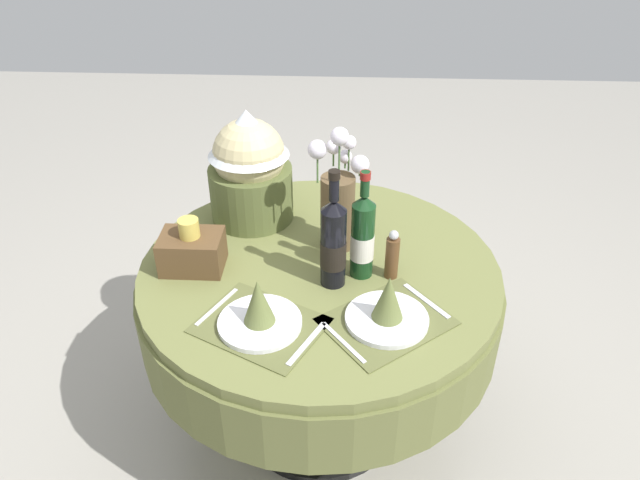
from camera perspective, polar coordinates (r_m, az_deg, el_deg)
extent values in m
plane|color=#9E998E|center=(2.46, -0.03, -16.15)|extent=(8.00, 8.00, 0.00)
cylinder|color=olive|center=(1.98, -0.04, -2.88)|extent=(1.17, 1.17, 0.04)
cylinder|color=#626738|center=(2.05, -0.04, -5.77)|extent=(1.19, 1.19, 0.22)
cylinder|color=black|center=(2.20, -0.04, -10.15)|extent=(0.12, 0.12, 0.65)
cylinder|color=black|center=(2.45, -0.03, -15.92)|extent=(0.61, 0.61, 0.03)
cube|color=brown|center=(1.74, -5.67, -8.00)|extent=(0.42, 0.39, 0.00)
cylinder|color=white|center=(1.74, -5.68, -7.75)|extent=(0.24, 0.24, 0.02)
cone|color=#606B38|center=(1.69, -5.83, -5.77)|extent=(0.09, 0.09, 0.14)
cube|color=silver|center=(1.82, -9.70, -6.20)|extent=(0.10, 0.17, 0.00)
cube|color=silver|center=(1.68, -1.27, -9.72)|extent=(0.10, 0.18, 0.00)
cube|color=brown|center=(1.76, 6.29, -7.63)|extent=(0.43, 0.41, 0.00)
cylinder|color=white|center=(1.75, 6.31, -7.39)|extent=(0.24, 0.24, 0.02)
cone|color=#606B38|center=(1.70, 6.47, -5.41)|extent=(0.09, 0.09, 0.14)
cube|color=silver|center=(1.68, 2.22, -9.59)|extent=(0.13, 0.16, 0.00)
cube|color=silver|center=(1.84, 9.99, -5.65)|extent=(0.13, 0.16, 0.00)
cylinder|color=brown|center=(1.99, 1.66, 2.61)|extent=(0.11, 0.11, 0.26)
sphere|color=silver|center=(1.93, 2.77, 9.18)|extent=(0.05, 0.05, 0.05)
cylinder|color=#4C7038|center=(1.96, 2.72, 7.69)|extent=(0.01, 0.01, 0.09)
sphere|color=silver|center=(1.97, 1.29, 8.79)|extent=(0.05, 0.05, 0.05)
cylinder|color=#4C7038|center=(1.99, 1.27, 7.70)|extent=(0.01, 0.01, 0.05)
sphere|color=silver|center=(1.85, -0.24, 8.53)|extent=(0.06, 0.06, 0.06)
cylinder|color=#4C7038|center=(1.88, -0.24, 6.69)|extent=(0.01, 0.01, 0.09)
sphere|color=silver|center=(1.97, 2.40, 7.86)|extent=(0.05, 0.05, 0.05)
cylinder|color=#4C7038|center=(1.98, 2.39, 7.16)|extent=(0.01, 0.01, 0.03)
sphere|color=silver|center=(1.93, 3.79, 7.12)|extent=(0.06, 0.06, 0.06)
cylinder|color=#4C7038|center=(1.94, 3.75, 6.32)|extent=(0.01, 0.01, 0.02)
sphere|color=silver|center=(1.83, 1.87, 9.73)|extent=(0.06, 0.06, 0.06)
cylinder|color=#4C7038|center=(1.86, 1.82, 7.25)|extent=(0.01, 0.01, 0.14)
cylinder|color=black|center=(1.82, 1.26, -0.74)|extent=(0.08, 0.08, 0.26)
cylinder|color=black|center=(1.83, 1.25, -1.28)|extent=(0.08, 0.08, 0.09)
cone|color=black|center=(1.74, 1.32, 3.26)|extent=(0.08, 0.08, 0.04)
cylinder|color=black|center=(1.71, 1.34, 5.13)|extent=(0.03, 0.03, 0.09)
cylinder|color=black|center=(1.69, 1.36, 6.17)|extent=(0.03, 0.03, 0.02)
cylinder|color=#143819|center=(1.86, 4.02, -0.06)|extent=(0.07, 0.07, 0.25)
cylinder|color=silver|center=(1.87, 3.99, -0.57)|extent=(0.07, 0.07, 0.09)
cone|color=#143819|center=(1.79, 4.20, 3.71)|extent=(0.07, 0.07, 0.03)
cylinder|color=#143819|center=(1.76, 4.27, 5.29)|extent=(0.03, 0.03, 0.08)
cylinder|color=maroon|center=(1.75, 4.31, 6.09)|extent=(0.03, 0.03, 0.02)
cylinder|color=brown|center=(1.89, 6.80, -1.69)|extent=(0.04, 0.04, 0.14)
sphere|color=#B7B7BC|center=(1.84, 6.97, 0.46)|extent=(0.03, 0.03, 0.03)
cylinder|color=#566033|center=(2.18, -6.47, 4.44)|extent=(0.30, 0.30, 0.20)
sphere|color=#C6B784|center=(2.11, -6.73, 7.99)|extent=(0.25, 0.25, 0.25)
cone|color=silver|center=(2.08, -6.87, 10.01)|extent=(0.28, 0.28, 0.16)
cube|color=brown|center=(1.97, -11.95, -1.09)|extent=(0.20, 0.14, 0.12)
cylinder|color=gold|center=(1.92, -12.26, 1.09)|extent=(0.06, 0.06, 0.06)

